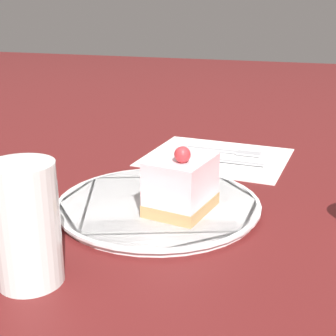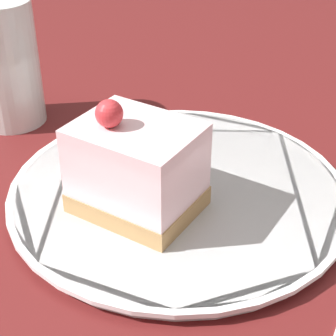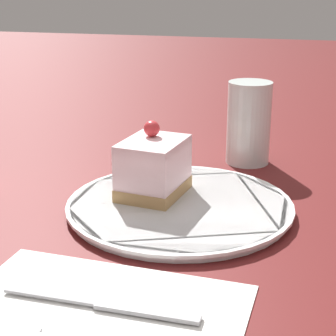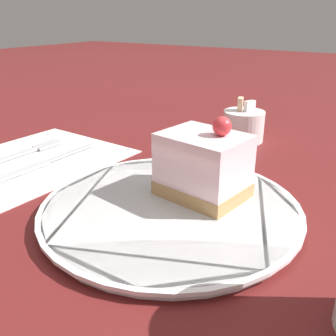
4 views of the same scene
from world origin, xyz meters
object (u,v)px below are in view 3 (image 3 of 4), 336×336
at_px(cake_slice, 153,167).
at_px(knife, 121,307).
at_px(plate, 180,206).
at_px(drinking_glass, 249,123).

height_order(cake_slice, knife, cake_slice).
bearing_deg(knife, plate, 1.22).
bearing_deg(knife, drinking_glass, -6.43).
bearing_deg(plate, knife, -179.71).
distance_m(cake_slice, knife, 0.25).
xyz_separation_m(plate, cake_slice, (0.02, 0.04, 0.04)).
xyz_separation_m(knife, drinking_glass, (0.44, -0.06, 0.06)).
bearing_deg(plate, cake_slice, 64.88).
xyz_separation_m(plate, drinking_glass, (0.21, -0.06, 0.06)).
distance_m(cake_slice, drinking_glass, 0.22).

